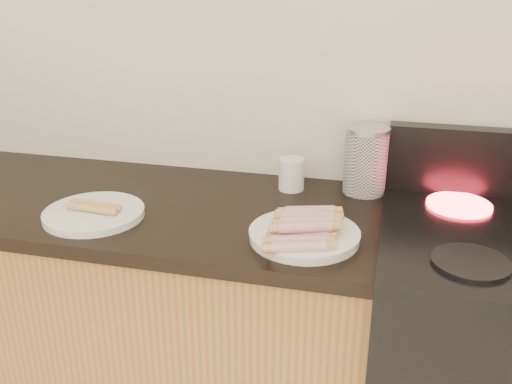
% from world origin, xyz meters
% --- Properties ---
extents(wall_back, '(4.00, 0.04, 2.60)m').
position_xyz_m(wall_back, '(0.00, 2.00, 1.30)').
color(wall_back, silver).
rests_on(wall_back, ground).
extents(cabinet_base, '(2.20, 0.59, 0.86)m').
position_xyz_m(cabinet_base, '(-0.70, 1.69, 0.43)').
color(cabinet_base, olive).
rests_on(cabinet_base, floor).
extents(counter_slab, '(2.20, 0.62, 0.04)m').
position_xyz_m(counter_slab, '(-0.70, 1.69, 0.88)').
color(counter_slab, black).
rests_on(counter_slab, cabinet_base).
extents(burner_near_left, '(0.18, 0.18, 0.01)m').
position_xyz_m(burner_near_left, '(0.61, 1.51, 0.92)').
color(burner_near_left, black).
rests_on(burner_near_left, stove).
extents(burner_far_left, '(0.18, 0.18, 0.01)m').
position_xyz_m(burner_far_left, '(0.61, 1.84, 0.92)').
color(burner_far_left, '#FF1E2D').
rests_on(burner_far_left, stove).
extents(main_plate, '(0.34, 0.34, 0.02)m').
position_xyz_m(main_plate, '(0.22, 1.56, 0.91)').
color(main_plate, silver).
rests_on(main_plate, counter_slab).
extents(side_plate, '(0.29, 0.29, 0.02)m').
position_xyz_m(side_plate, '(-0.37, 1.55, 0.91)').
color(side_plate, white).
rests_on(side_plate, counter_slab).
extents(hotdog_pile, '(0.14, 0.28, 0.05)m').
position_xyz_m(hotdog_pile, '(0.22, 1.56, 0.94)').
color(hotdog_pile, maroon).
rests_on(hotdog_pile, main_plate).
extents(plain_sausages, '(0.14, 0.06, 0.02)m').
position_xyz_m(plain_sausages, '(-0.37, 1.55, 0.93)').
color(plain_sausages, orange).
rests_on(plain_sausages, side_plate).
extents(canister, '(0.13, 0.13, 0.20)m').
position_xyz_m(canister, '(0.34, 1.92, 1.00)').
color(canister, white).
rests_on(canister, counter_slab).
extents(mug, '(0.10, 0.10, 0.10)m').
position_xyz_m(mug, '(0.12, 1.89, 0.95)').
color(mug, silver).
rests_on(mug, counter_slab).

